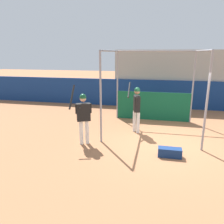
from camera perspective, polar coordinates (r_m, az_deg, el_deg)
ground_plane at (r=7.90m, az=14.57°, el=-8.12°), size 60.00×60.00×0.00m
outfield_wall at (r=12.74m, az=13.99°, el=4.49°), size 24.00×0.12×1.58m
bleacher_section at (r=14.27m, az=14.04°, el=9.00°), size 5.95×3.20×3.26m
batting_cage at (r=9.64m, az=10.70°, el=4.46°), size 3.44×3.12×3.17m
player_batter at (r=8.52m, az=6.40°, el=1.74°), size 0.54×0.82×1.92m
player_waiting at (r=7.39m, az=-7.52°, el=-0.59°), size 0.64×0.62×2.05m
equipment_bag at (r=6.96m, az=14.85°, el=-10.16°), size 0.70×0.28×0.28m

